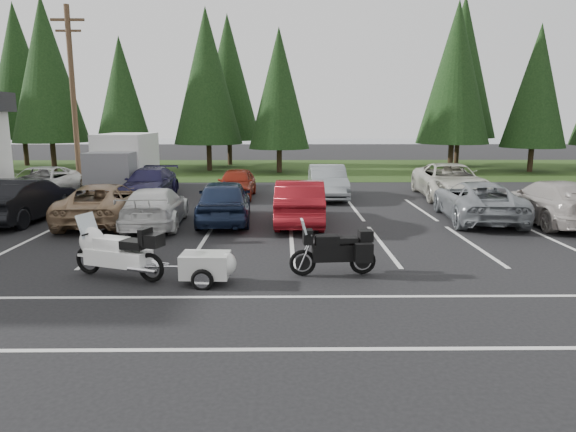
# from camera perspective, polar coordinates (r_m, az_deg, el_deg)

# --- Properties ---
(ground) EXTENTS (120.00, 120.00, 0.00)m
(ground) POSITION_cam_1_polar(r_m,az_deg,el_deg) (14.29, -1.51, -4.23)
(ground) COLOR black
(ground) RESTS_ON ground
(grass_strip) EXTENTS (80.00, 16.00, 0.01)m
(grass_strip) POSITION_cam_1_polar(r_m,az_deg,el_deg) (37.98, -0.95, 5.26)
(grass_strip) COLOR #1E3210
(grass_strip) RESTS_ON ground
(lake_water) EXTENTS (70.00, 50.00, 0.02)m
(lake_water) POSITION_cam_1_polar(r_m,az_deg,el_deg) (69.00, 2.56, 7.77)
(lake_water) COLOR gray
(lake_water) RESTS_ON ground
(utility_pole) EXTENTS (1.60, 0.26, 9.00)m
(utility_pole) POSITION_cam_1_polar(r_m,az_deg,el_deg) (27.77, -22.75, 12.06)
(utility_pole) COLOR #473321
(utility_pole) RESTS_ON ground
(box_truck) EXTENTS (2.40, 5.60, 2.90)m
(box_truck) POSITION_cam_1_polar(r_m,az_deg,el_deg) (27.65, -18.01, 5.63)
(box_truck) COLOR silver
(box_truck) RESTS_ON ground
(stall_markings) EXTENTS (32.00, 16.00, 0.01)m
(stall_markings) POSITION_cam_1_polar(r_m,az_deg,el_deg) (16.23, -1.40, -2.37)
(stall_markings) COLOR silver
(stall_markings) RESTS_ON ground
(conifer_2) EXTENTS (5.10, 5.10, 11.89)m
(conifer_2) POSITION_cam_1_polar(r_m,az_deg,el_deg) (40.17, -25.29, 14.48)
(conifer_2) COLOR #332316
(conifer_2) RESTS_ON ground
(conifer_3) EXTENTS (3.87, 3.87, 9.02)m
(conifer_3) POSITION_cam_1_polar(r_m,az_deg,el_deg) (36.83, -18.00, 12.77)
(conifer_3) COLOR #332316
(conifer_3) RESTS_ON ground
(conifer_4) EXTENTS (4.80, 4.80, 11.17)m
(conifer_4) POSITION_cam_1_polar(r_m,az_deg,el_deg) (37.17, -9.00, 15.08)
(conifer_4) COLOR #332316
(conifer_4) RESTS_ON ground
(conifer_5) EXTENTS (4.14, 4.14, 9.63)m
(conifer_5) POSITION_cam_1_polar(r_m,az_deg,el_deg) (35.45, -1.00, 13.96)
(conifer_5) COLOR #332316
(conifer_5) RESTS_ON ground
(conifer_6) EXTENTS (4.93, 4.93, 11.48)m
(conifer_6) POSITION_cam_1_polar(r_m,az_deg,el_deg) (37.90, 18.12, 14.88)
(conifer_6) COLOR #332316
(conifer_6) RESTS_ON ground
(conifer_7) EXTENTS (4.27, 4.27, 9.94)m
(conifer_7) POSITION_cam_1_polar(r_m,az_deg,el_deg) (39.62, 25.94, 12.83)
(conifer_7) COLOR #332316
(conifer_7) RESTS_ON ground
(conifer_back_a) EXTENTS (5.28, 5.28, 12.30)m
(conifer_back_a) POSITION_cam_1_polar(r_m,az_deg,el_deg) (45.67, -27.79, 14.02)
(conifer_back_a) COLOR #332316
(conifer_back_a) RESTS_ON ground
(conifer_back_b) EXTENTS (4.97, 4.97, 11.58)m
(conifer_back_b) POSITION_cam_1_polar(r_m,az_deg,el_deg) (41.63, -6.66, 15.01)
(conifer_back_b) COLOR #332316
(conifer_back_b) RESTS_ON ground
(conifer_back_c) EXTENTS (5.50, 5.50, 12.81)m
(conifer_back_c) POSITION_cam_1_polar(r_m,az_deg,el_deg) (43.03, 18.76, 15.35)
(conifer_back_c) COLOR #332316
(conifer_back_c) RESTS_ON ground
(car_near_1) EXTENTS (2.07, 4.91, 1.58)m
(car_near_1) POSITION_cam_1_polar(r_m,az_deg,el_deg) (20.94, -27.22, 1.61)
(car_near_1) COLOR black
(car_near_1) RESTS_ON ground
(car_near_2) EXTENTS (2.62, 5.25, 1.43)m
(car_near_2) POSITION_cam_1_polar(r_m,az_deg,el_deg) (19.52, -19.68, 1.37)
(car_near_2) COLOR #957756
(car_near_2) RESTS_ON ground
(car_near_3) EXTENTS (2.19, 4.77, 1.35)m
(car_near_3) POSITION_cam_1_polar(r_m,az_deg,el_deg) (18.37, -14.54, 0.98)
(car_near_3) COLOR silver
(car_near_3) RESTS_ON ground
(car_near_4) EXTENTS (2.13, 4.75, 1.58)m
(car_near_4) POSITION_cam_1_polar(r_m,az_deg,el_deg) (18.56, -7.11, 1.71)
(car_near_4) COLOR #18233C
(car_near_4) RESTS_ON ground
(car_near_5) EXTENTS (1.80, 4.81, 1.57)m
(car_near_5) POSITION_cam_1_polar(r_m,az_deg,el_deg) (18.23, 1.29, 1.60)
(car_near_5) COLOR maroon
(car_near_5) RESTS_ON ground
(car_near_6) EXTENTS (2.89, 5.43, 1.45)m
(car_near_6) POSITION_cam_1_polar(r_m,az_deg,el_deg) (20.05, 20.29, 1.60)
(car_near_6) COLOR gray
(car_near_6) RESTS_ON ground
(car_near_7) EXTENTS (2.20, 5.38, 1.56)m
(car_near_7) POSITION_cam_1_polar(r_m,az_deg,el_deg) (20.52, 27.44, 1.40)
(car_near_7) COLOR #ACA49E
(car_near_7) RESTS_ON ground
(car_far_0) EXTENTS (2.46, 5.26, 1.46)m
(car_far_0) POSITION_cam_1_polar(r_m,az_deg,el_deg) (26.61, -25.76, 3.33)
(car_far_0) COLOR silver
(car_far_0) RESTS_ON ground
(car_far_1) EXTENTS (2.07, 4.89, 1.41)m
(car_far_1) POSITION_cam_1_polar(r_m,az_deg,el_deg) (24.74, -15.14, 3.49)
(car_far_1) COLOR #1C1940
(car_far_1) RESTS_ON ground
(car_far_2) EXTENTS (1.75, 4.10, 1.38)m
(car_far_2) POSITION_cam_1_polar(r_m,az_deg,el_deg) (24.36, -5.73, 3.67)
(car_far_2) COLOR maroon
(car_far_2) RESTS_ON ground
(car_far_3) EXTENTS (1.64, 4.65, 1.53)m
(car_far_3) POSITION_cam_1_polar(r_m,az_deg,el_deg) (24.19, 4.41, 3.82)
(car_far_3) COLOR gray
(car_far_3) RESTS_ON ground
(car_far_4) EXTENTS (3.03, 5.93, 1.60)m
(car_far_4) POSITION_cam_1_polar(r_m,az_deg,el_deg) (25.21, 17.52, 3.72)
(car_far_4) COLOR beige
(car_far_4) RESTS_ON ground
(touring_motorcycle) EXTENTS (2.85, 1.77, 1.51)m
(touring_motorcycle) POSITION_cam_1_polar(r_m,az_deg,el_deg) (12.64, -18.39, -3.27)
(touring_motorcycle) COLOR white
(touring_motorcycle) RESTS_ON ground
(cargo_trailer) EXTENTS (1.61, 0.96, 0.73)m
(cargo_trailer) POSITION_cam_1_polar(r_m,az_deg,el_deg) (11.83, -9.14, -5.76)
(cargo_trailer) COLOR silver
(cargo_trailer) RESTS_ON ground
(adventure_motorcycle) EXTENTS (2.37, 0.99, 1.41)m
(adventure_motorcycle) POSITION_cam_1_polar(r_m,az_deg,el_deg) (12.28, 5.03, -3.40)
(adventure_motorcycle) COLOR black
(adventure_motorcycle) RESTS_ON ground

